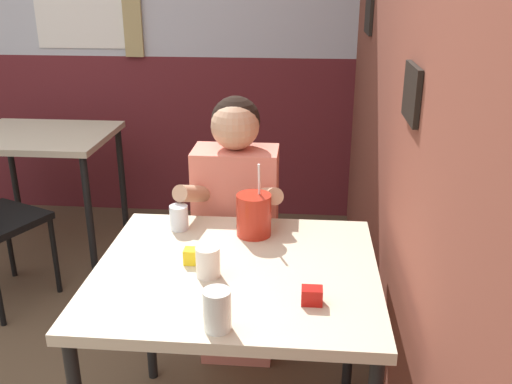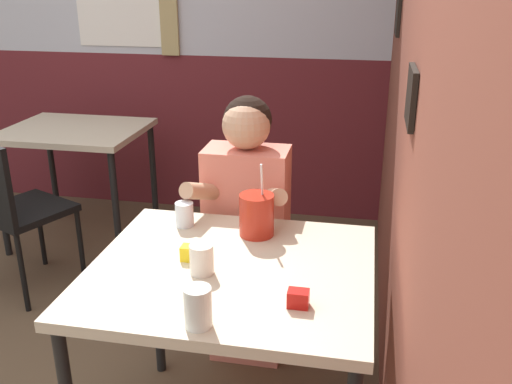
# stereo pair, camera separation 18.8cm
# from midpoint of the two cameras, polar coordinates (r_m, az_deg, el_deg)

# --- Properties ---
(brick_wall_right) EXTENTS (0.08, 4.48, 2.70)m
(brick_wall_right) POSITION_cam_midpoint_polar(r_m,az_deg,el_deg) (2.54, 17.38, 14.10)
(brick_wall_right) COLOR brown
(brick_wall_right) RESTS_ON ground_plane
(back_wall) EXTENTS (5.97, 0.09, 2.70)m
(back_wall) POSITION_cam_midpoint_polar(r_m,az_deg,el_deg) (4.00, -7.78, 17.14)
(back_wall) COLOR silver
(back_wall) RESTS_ON ground_plane
(main_table) EXTENTS (0.90, 0.80, 0.74)m
(main_table) POSITION_cam_midpoint_polar(r_m,az_deg,el_deg) (1.87, 0.44, -9.52)
(main_table) COLOR beige
(main_table) RESTS_ON ground_plane
(background_table) EXTENTS (0.81, 0.68, 0.74)m
(background_table) POSITION_cam_midpoint_polar(r_m,az_deg,el_deg) (3.63, -16.18, 4.83)
(background_table) COLOR beige
(background_table) RESTS_ON ground_plane
(chair_near_window) EXTENTS (0.53, 0.53, 0.87)m
(chair_near_window) POSITION_cam_midpoint_polar(r_m,az_deg,el_deg) (3.14, -21.72, -1.18)
(chair_near_window) COLOR black
(chair_near_window) RESTS_ON ground_plane
(person_seated) EXTENTS (0.42, 0.40, 1.17)m
(person_seated) POSITION_cam_midpoint_polar(r_m,az_deg,el_deg) (2.39, 1.34, -3.91)
(person_seated) COLOR #EA7F6B
(person_seated) RESTS_ON ground_plane
(cocktail_pitcher) EXTENTS (0.12, 0.12, 0.27)m
(cocktail_pitcher) POSITION_cam_midpoint_polar(r_m,az_deg,el_deg) (2.02, 2.74, -2.35)
(cocktail_pitcher) COLOR #B22819
(cocktail_pitcher) RESTS_ON main_table
(glass_near_pitcher) EXTENTS (0.07, 0.07, 0.09)m
(glass_near_pitcher) POSITION_cam_midpoint_polar(r_m,az_deg,el_deg) (2.10, -4.64, -2.29)
(glass_near_pitcher) COLOR silver
(glass_near_pitcher) RESTS_ON main_table
(glass_center) EXTENTS (0.07, 0.07, 0.11)m
(glass_center) POSITION_cam_midpoint_polar(r_m,az_deg,el_deg) (1.52, -2.26, -11.53)
(glass_center) COLOR silver
(glass_center) RESTS_ON main_table
(glass_far_side) EXTENTS (0.08, 0.08, 0.10)m
(glass_far_side) POSITION_cam_midpoint_polar(r_m,az_deg,el_deg) (1.78, -2.43, -6.80)
(glass_far_side) COLOR silver
(glass_far_side) RESTS_ON main_table
(condiment_ketchup) EXTENTS (0.06, 0.04, 0.05)m
(condiment_ketchup) POSITION_cam_midpoint_polar(r_m,az_deg,el_deg) (1.63, 7.60, -10.61)
(condiment_ketchup) COLOR #B7140F
(condiment_ketchup) RESTS_ON main_table
(condiment_mustard) EXTENTS (0.06, 0.04, 0.05)m
(condiment_mustard) POSITION_cam_midpoint_polar(r_m,az_deg,el_deg) (1.87, -3.69, -6.18)
(condiment_mustard) COLOR yellow
(condiment_mustard) RESTS_ON main_table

